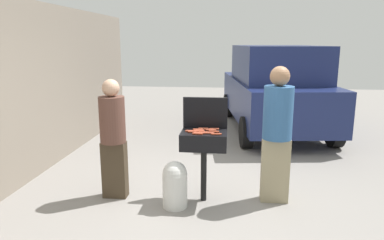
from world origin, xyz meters
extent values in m
plane|color=gray|center=(0.00, 0.00, 0.00)|extent=(24.00, 24.00, 0.00)
cube|color=gray|center=(-2.83, 1.00, 1.37)|extent=(0.24, 8.00, 2.74)
cylinder|color=black|center=(0.00, -0.17, 0.37)|extent=(0.08, 0.08, 0.74)
cube|color=black|center=(0.00, -0.17, 0.85)|extent=(0.60, 0.44, 0.22)
cube|color=black|center=(0.00, 0.05, 1.17)|extent=(0.60, 0.05, 0.42)
cylinder|color=#AD4228|center=(-0.06, -0.19, 0.97)|extent=(0.13, 0.03, 0.03)
cylinder|color=#C6593D|center=(-0.06, -0.16, 0.97)|extent=(0.13, 0.03, 0.03)
cylinder|color=#AD4228|center=(0.13, -0.20, 0.97)|extent=(0.13, 0.04, 0.03)
cylinder|color=#C6593D|center=(-0.02, -0.05, 0.97)|extent=(0.13, 0.03, 0.03)
cylinder|color=#B74C33|center=(-0.06, -0.30, 0.97)|extent=(0.13, 0.03, 0.03)
cylinder|color=#AD4228|center=(-0.08, -0.11, 0.97)|extent=(0.13, 0.04, 0.03)
cylinder|color=#AD4228|center=(0.17, -0.32, 0.97)|extent=(0.13, 0.04, 0.03)
cylinder|color=#AD4228|center=(-0.07, -0.33, 0.97)|extent=(0.13, 0.04, 0.03)
cylinder|color=#B74C33|center=(0.09, -0.12, 0.97)|extent=(0.13, 0.04, 0.03)
cylinder|color=#B74C33|center=(0.07, -0.28, 0.97)|extent=(0.13, 0.04, 0.03)
cylinder|color=#AD4228|center=(-0.14, -0.24, 0.97)|extent=(0.13, 0.03, 0.03)
cylinder|color=#AD4228|center=(0.06, -0.09, 0.97)|extent=(0.13, 0.04, 0.03)
cylinder|color=#B74C33|center=(-0.17, -0.20, 0.97)|extent=(0.13, 0.03, 0.03)
cylinder|color=#AD4228|center=(0.00, -0.24, 0.97)|extent=(0.13, 0.03, 0.03)
cylinder|color=#B74C33|center=(0.13, -0.05, 0.97)|extent=(0.13, 0.03, 0.03)
cylinder|color=silver|center=(-0.35, -0.41, 0.23)|extent=(0.32, 0.32, 0.46)
sphere|color=silver|center=(-0.35, -0.41, 0.46)|extent=(0.31, 0.31, 0.31)
cube|color=#3F3323|center=(-1.22, -0.19, 0.39)|extent=(0.33, 0.18, 0.78)
cylinder|color=brown|center=(-1.22, -0.19, 1.09)|extent=(0.34, 0.34, 0.62)
sphere|color=tan|center=(-1.22, -0.19, 1.52)|extent=(0.23, 0.23, 0.23)
cube|color=gray|center=(0.95, -0.07, 0.43)|extent=(0.36, 0.20, 0.87)
cylinder|color=#2D598C|center=(0.95, -0.07, 1.21)|extent=(0.38, 0.38, 0.69)
sphere|color=#936B4C|center=(0.95, -0.07, 1.68)|extent=(0.25, 0.25, 0.25)
cube|color=navy|center=(1.36, 4.01, 0.77)|extent=(2.46, 4.61, 0.90)
cube|color=navy|center=(1.38, 3.81, 1.62)|extent=(2.08, 2.81, 0.80)
cylinder|color=black|center=(2.45, 2.60, 0.32)|extent=(0.30, 0.66, 0.64)
cylinder|color=black|center=(0.66, 2.37, 0.32)|extent=(0.30, 0.66, 0.64)
cylinder|color=black|center=(2.05, 5.66, 0.32)|extent=(0.30, 0.66, 0.64)
cylinder|color=black|center=(0.26, 5.42, 0.32)|extent=(0.30, 0.66, 0.64)
camera|label=1|loc=(0.34, -4.64, 2.11)|focal=33.17mm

